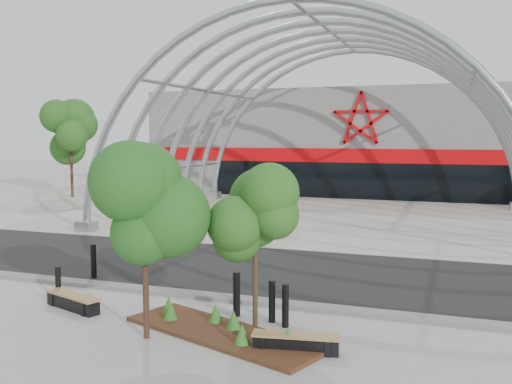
{
  "coord_description": "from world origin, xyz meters",
  "views": [
    {
      "loc": [
        6.61,
        -14.52,
        4.58
      ],
      "look_at": [
        0.0,
        4.0,
        2.6
      ],
      "focal_mm": 40.0,
      "sensor_mm": 36.0,
      "label": 1
    }
  ],
  "objects": [
    {
      "name": "forecourt",
      "position": [
        0.0,
        15.5,
        0.02
      ],
      "size": [
        60.0,
        17.0,
        0.04
      ],
      "primitive_type": "cube",
      "color": "#A6A096",
      "rests_on": "ground"
    },
    {
      "name": "bollard_3",
      "position": [
        2.82,
        -1.82,
        0.52
      ],
      "size": [
        0.17,
        0.17,
        1.04
      ],
      "primitive_type": "cylinder",
      "color": "black",
      "rests_on": "ground"
    },
    {
      "name": "bollard_1",
      "position": [
        -3.71,
        -1.86,
        0.48
      ],
      "size": [
        0.15,
        0.15,
        0.96
      ],
      "primitive_type": "cylinder",
      "color": "black",
      "rests_on": "ground"
    },
    {
      "name": "ground",
      "position": [
        0.0,
        0.0,
        0.0
      ],
      "size": [
        140.0,
        140.0,
        0.0
      ],
      "primitive_type": "plane",
      "color": "#989892",
      "rests_on": "ground"
    },
    {
      "name": "bollard_2",
      "position": [
        1.42,
        -1.44,
        0.57
      ],
      "size": [
        0.18,
        0.18,
        1.14
      ],
      "primitive_type": "cylinder",
      "color": "black",
      "rests_on": "ground"
    },
    {
      "name": "street_tree_1",
      "position": [
        2.2,
        -2.22,
        2.61
      ],
      "size": [
        1.53,
        1.53,
        3.63
      ],
      "color": "#2C2316",
      "rests_on": "ground"
    },
    {
      "name": "bench_1",
      "position": [
        3.49,
        -3.26,
        0.19
      ],
      "size": [
        1.89,
        0.71,
        0.39
      ],
      "color": "black",
      "rests_on": "ground"
    },
    {
      "name": "road",
      "position": [
        0.0,
        3.5,
        0.01
      ],
      "size": [
        140.0,
        7.0,
        0.02
      ],
      "primitive_type": "cube",
      "color": "black",
      "rests_on": "ground"
    },
    {
      "name": "bg_tree_0",
      "position": [
        -20.0,
        20.0,
        4.64
      ],
      "size": [
        3.0,
        3.0,
        6.45
      ],
      "color": "black",
      "rests_on": "ground"
    },
    {
      "name": "bollard_4",
      "position": [
        2.41,
        -1.58,
        0.52
      ],
      "size": [
        0.17,
        0.17,
        1.04
      ],
      "primitive_type": "cylinder",
      "color": "black",
      "rests_on": "ground"
    },
    {
      "name": "street_tree_0",
      "position": [
        0.08,
        -3.58,
        3.08
      ],
      "size": [
        1.88,
        1.88,
        4.29
      ],
      "color": "black",
      "rests_on": "ground"
    },
    {
      "name": "bench_0",
      "position": [
        -2.85,
        -2.37,
        0.2
      ],
      "size": [
        1.94,
        1.01,
        0.4
      ],
      "color": "black",
      "rests_on": "ground"
    },
    {
      "name": "bollard_0",
      "position": [
        -4.3,
        0.59,
        0.55
      ],
      "size": [
        0.18,
        0.18,
        1.1
      ],
      "primitive_type": "cylinder",
      "color": "black",
      "rests_on": "ground"
    },
    {
      "name": "vault_canopy",
      "position": [
        0.0,
        15.5,
        0.02
      ],
      "size": [
        20.8,
        15.8,
        20.36
      ],
      "color": "#979CA2",
      "rests_on": "ground"
    },
    {
      "name": "planting_bed",
      "position": [
        1.57,
        -2.81,
        0.13
      ],
      "size": [
        5.26,
        3.2,
        0.53
      ],
      "color": "#371B13",
      "rests_on": "ground"
    },
    {
      "name": "kerb",
      "position": [
        0.0,
        -0.25,
        0.06
      ],
      "size": [
        60.0,
        0.5,
        0.12
      ],
      "primitive_type": "cube",
      "color": "slate",
      "rests_on": "ground"
    },
    {
      "name": "arena_building",
      "position": [
        0.0,
        33.45,
        3.99
      ],
      "size": [
        34.0,
        15.24,
        8.0
      ],
      "color": "slate",
      "rests_on": "ground"
    }
  ]
}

